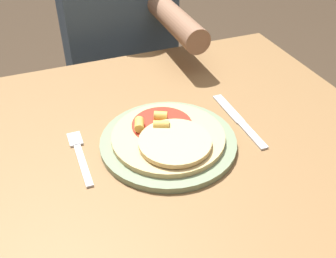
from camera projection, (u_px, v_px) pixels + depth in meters
name	position (u px, v px, depth m)	size (l,w,h in m)	color
dining_table	(177.00, 187.00, 0.92)	(0.93, 0.86, 0.77)	olive
plate	(168.00, 141.00, 0.83)	(0.29, 0.29, 0.01)	gray
pizza	(169.00, 137.00, 0.81)	(0.24, 0.24, 0.04)	#DBBC7A
fork	(80.00, 154.00, 0.80)	(0.03, 0.18, 0.00)	silver
knife	(240.00, 121.00, 0.89)	(0.02, 0.22, 0.00)	silver
person_diner	(120.00, 46.00, 1.37)	(0.36, 0.52, 1.19)	#2D2D38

